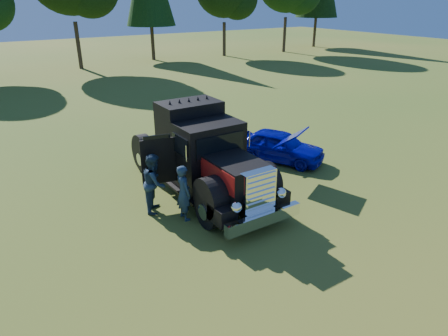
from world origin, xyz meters
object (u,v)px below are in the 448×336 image
Objects in this scene: spectator_near at (184,193)px; hotrod_coupe at (279,146)px; diamond_t_truck at (203,157)px; spectator_far at (155,183)px.

hotrod_coupe is at bearing -68.82° from spectator_near.
spectator_near is at bearing -138.19° from diamond_t_truck.
spectator_far reaches higher than spectator_near.
hotrod_coupe is (4.06, 0.82, -0.64)m from diamond_t_truck.
diamond_t_truck is at bearing -168.60° from hotrod_coupe.
hotrod_coupe is 5.84m from spectator_near.
hotrod_coupe reaches higher than spectator_near.
spectator_far is at bearing -171.77° from diamond_t_truck.
diamond_t_truck reaches higher than spectator_far.
diamond_t_truck is 4.19m from hotrod_coupe.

